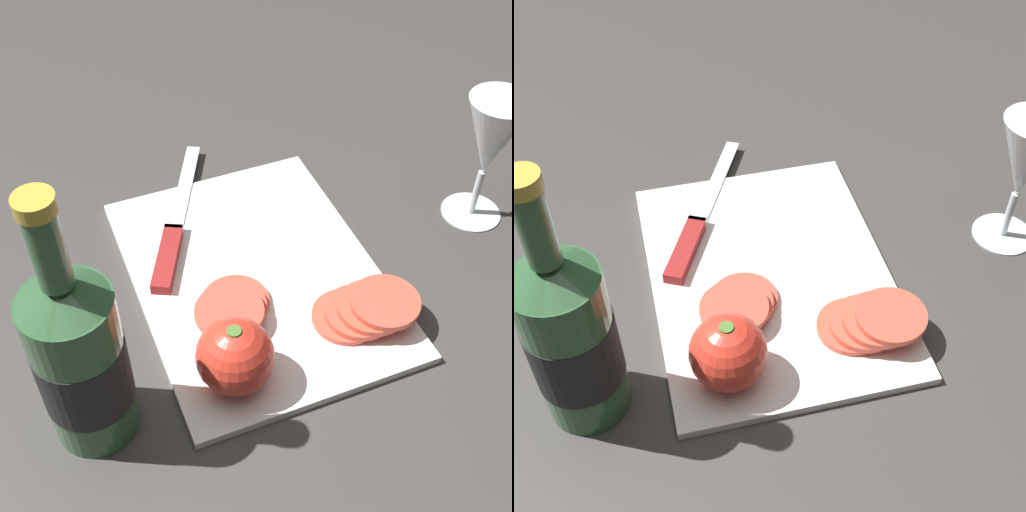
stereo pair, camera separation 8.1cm
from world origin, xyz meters
The scene contains 8 objects.
ground_plane centered at (0.00, 0.00, 0.00)m, with size 3.00×3.00×0.00m, color #383533.
cutting_board centered at (0.06, -0.04, 0.01)m, with size 0.37×0.27×0.01m.
wine_bottle centered at (0.18, -0.25, 0.10)m, with size 0.08×0.08×0.29m.
wine_glass centered at (0.06, 0.26, 0.11)m, with size 0.08×0.08×0.17m.
whole_tomato centered at (0.19, -0.11, 0.05)m, with size 0.08×0.08×0.08m.
knife centered at (-0.01, -0.12, 0.02)m, with size 0.26×0.14×0.01m.
tomato_slice_stack_near centered at (0.17, 0.05, 0.02)m, with size 0.09×0.11×0.03m.
tomato_slice_stack_far centered at (0.11, -0.08, 0.02)m, with size 0.10×0.09×0.02m.
Camera 1 is at (0.59, -0.25, 0.62)m, focal length 50.00 mm.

